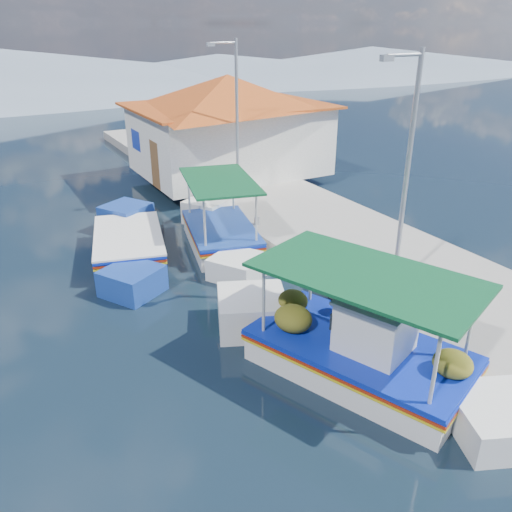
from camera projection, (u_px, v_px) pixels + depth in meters
ground at (286, 404)px, 10.37m from camera, size 160.00×160.00×0.00m
quay at (339, 239)px, 17.67m from camera, size 5.00×44.00×0.50m
bollards at (300, 248)px, 15.97m from camera, size 0.20×17.20×0.30m
main_caique at (358, 351)px, 11.15m from camera, size 4.30×7.60×2.69m
caique_green_canopy at (220, 235)px, 17.62m from camera, size 3.14×6.78×2.61m
caique_blue_hull at (128, 247)px, 16.76m from camera, size 3.24×6.85×1.26m
harbor_building at (228, 123)px, 23.93m from camera, size 10.49×10.49×4.40m
lamp_post_near at (405, 166)px, 12.39m from camera, size 1.21×0.14×6.00m
lamp_post_far at (235, 114)px, 19.55m from camera, size 1.21×0.14×6.00m
mountain_ridge at (66, 72)px, 57.04m from camera, size 171.40×96.00×5.50m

